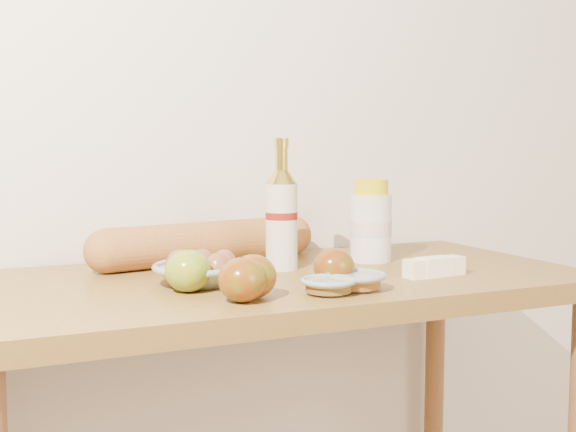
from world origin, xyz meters
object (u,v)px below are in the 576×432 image
at_px(bourbon_bottle, 282,217).
at_px(baguette, 207,242).
at_px(table, 282,336).
at_px(egg_bowl, 200,271).
at_px(cream_bottle, 371,223).

height_order(bourbon_bottle, baguette, bourbon_bottle).
distance_m(table, egg_bowl, 0.23).
height_order(table, egg_bowl, egg_bowl).
height_order(bourbon_bottle, egg_bowl, bourbon_bottle).
distance_m(table, baguette, 0.28).
height_order(table, baguette, baguette).
xyz_separation_m(bourbon_bottle, cream_bottle, (0.22, 0.02, -0.03)).
bearing_deg(egg_bowl, bourbon_bottle, 23.97).
relative_size(table, egg_bowl, 5.21).
xyz_separation_m(table, bourbon_bottle, (0.02, 0.06, 0.23)).
xyz_separation_m(cream_bottle, egg_bowl, (-0.43, -0.11, -0.06)).
bearing_deg(egg_bowl, cream_bottle, 14.36).
bearing_deg(baguette, cream_bottle, -30.17).
relative_size(cream_bottle, egg_bowl, 0.79).
distance_m(table, bourbon_bottle, 0.24).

